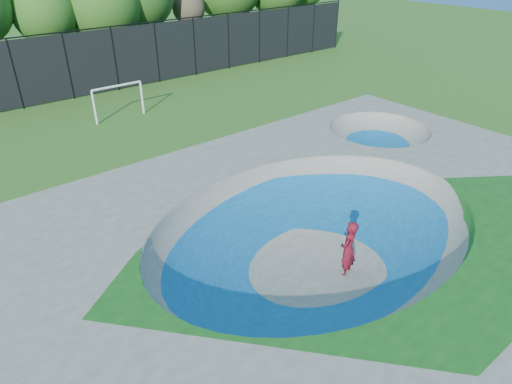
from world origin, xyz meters
The scene contains 7 objects.
ground centered at (0.00, 0.00, 0.00)m, with size 120.00×120.00×0.00m, color #2D5B19.
skate_deck centered at (0.00, 0.00, 0.75)m, with size 22.00×14.00×1.50m, color gray.
skater centered at (0.19, -1.09, 0.92)m, with size 0.67×0.44×1.84m, color red.
skateboard centered at (0.19, -1.09, 0.03)m, with size 0.78×0.22×0.05m, color black.
soccer_goal centered at (0.75, 15.78, 1.32)m, with size 2.89×0.12×1.91m.
fence centered at (0.00, 21.00, 2.10)m, with size 48.09×0.09×4.04m.
treeline centered at (1.64, 26.06, 5.05)m, with size 54.07×6.96×8.39m.
Camera 1 is at (-8.66, -7.75, 8.85)m, focal length 32.00 mm.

